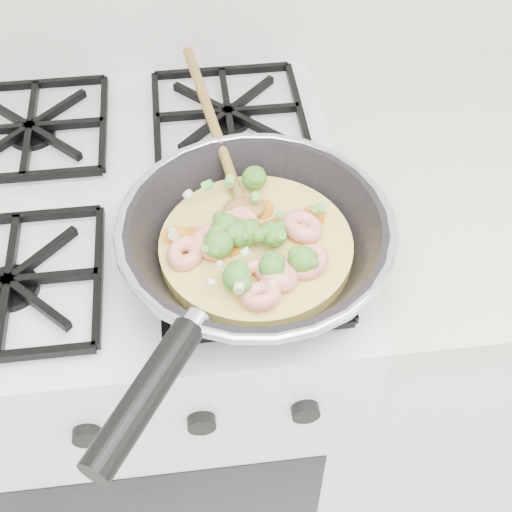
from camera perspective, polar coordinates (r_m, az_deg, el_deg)
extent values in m
cube|color=white|center=(1.35, -7.50, -8.99)|extent=(0.60, 0.60, 0.90)
cube|color=black|center=(0.99, -10.16, 5.28)|extent=(0.56, 0.56, 0.02)
torus|color=silver|center=(0.83, 0.00, 2.49)|extent=(0.34, 0.34, 0.01)
cylinder|color=black|center=(0.70, -9.07, -11.22)|extent=(0.12, 0.17, 0.03)
cylinder|color=#E3CD63|center=(0.86, 0.00, 0.72)|extent=(0.24, 0.24, 0.02)
ellipsoid|color=olive|center=(0.87, -0.99, 3.93)|extent=(0.05, 0.06, 0.02)
cylinder|color=olive|center=(0.96, -3.56, 10.86)|extent=(0.06, 0.27, 0.07)
torus|color=#EBA28B|center=(0.85, 3.79, 2.41)|extent=(0.08, 0.08, 0.03)
torus|color=#EBA28B|center=(0.84, -3.59, 1.13)|extent=(0.07, 0.07, 0.02)
torus|color=#EBA28B|center=(0.86, -1.20, 2.66)|extent=(0.06, 0.06, 0.02)
torus|color=#EBA28B|center=(0.78, 0.37, -3.30)|extent=(0.05, 0.05, 0.03)
torus|color=#EBA28B|center=(0.82, 4.24, -0.47)|extent=(0.07, 0.07, 0.02)
torus|color=#EBA28B|center=(0.80, -0.11, -1.81)|extent=(0.07, 0.07, 0.03)
torus|color=#EBA28B|center=(0.85, -1.74, 2.34)|extent=(0.07, 0.07, 0.03)
torus|color=#EBA28B|center=(0.80, 1.83, -1.51)|extent=(0.07, 0.07, 0.03)
torus|color=#EBA28B|center=(0.81, 1.29, -1.03)|extent=(0.07, 0.07, 0.03)
torus|color=#EBA28B|center=(0.83, -5.78, 0.23)|extent=(0.07, 0.07, 0.02)
ellipsoid|color=#518F2F|center=(0.79, -1.56, -1.75)|extent=(0.04, 0.04, 0.03)
ellipsoid|color=#518F2F|center=(0.83, 1.27, 1.84)|extent=(0.04, 0.04, 0.03)
ellipsoid|color=#518F2F|center=(0.90, -0.14, 6.37)|extent=(0.04, 0.04, 0.03)
ellipsoid|color=#518F2F|center=(0.80, 3.85, -0.28)|extent=(0.04, 0.04, 0.03)
ellipsoid|color=#518F2F|center=(0.80, 1.31, -0.88)|extent=(0.04, 0.04, 0.03)
ellipsoid|color=#518F2F|center=(0.83, 1.53, 1.70)|extent=(0.04, 0.04, 0.03)
ellipsoid|color=#518F2F|center=(0.83, -1.38, 1.79)|extent=(0.04, 0.04, 0.03)
ellipsoid|color=#518F2F|center=(0.84, -2.48, 2.37)|extent=(0.04, 0.04, 0.03)
ellipsoid|color=#518F2F|center=(0.83, -0.64, 1.96)|extent=(0.04, 0.04, 0.03)
ellipsoid|color=#518F2F|center=(0.82, -3.08, 0.96)|extent=(0.05, 0.05, 0.03)
cylinder|color=orange|center=(0.86, -5.39, 1.61)|extent=(0.03, 0.03, 0.00)
cylinder|color=orange|center=(0.88, 4.99, 3.30)|extent=(0.04, 0.04, 0.01)
cylinder|color=orange|center=(0.86, -6.69, 1.52)|extent=(0.04, 0.04, 0.01)
cylinder|color=orange|center=(0.84, -2.09, 0.64)|extent=(0.04, 0.04, 0.01)
cylinder|color=orange|center=(0.85, 3.90, 1.62)|extent=(0.04, 0.04, 0.01)
cylinder|color=orange|center=(0.87, 1.33, 2.61)|extent=(0.05, 0.05, 0.01)
cylinder|color=orange|center=(0.88, 4.73, 3.44)|extent=(0.04, 0.04, 0.01)
cylinder|color=orange|center=(0.85, -1.84, 1.32)|extent=(0.04, 0.04, 0.01)
cylinder|color=orange|center=(0.87, -2.69, 2.62)|extent=(0.04, 0.04, 0.01)
cylinder|color=orange|center=(0.88, 0.42, 3.79)|extent=(0.04, 0.04, 0.01)
cylinder|color=beige|center=(0.78, -3.73, -2.14)|extent=(0.01, 0.01, 0.01)
cylinder|color=#67C54F|center=(0.81, -4.05, 0.60)|extent=(0.01, 0.01, 0.01)
cylinder|color=#67C54F|center=(0.86, 1.96, 3.31)|extent=(0.01, 0.01, 0.01)
cylinder|color=beige|center=(0.79, -3.04, -0.78)|extent=(0.01, 0.01, 0.01)
cylinder|color=#67C54F|center=(0.82, 1.95, 1.64)|extent=(0.01, 0.01, 0.01)
cylinder|color=beige|center=(0.87, -5.51, 4.95)|extent=(0.01, 0.01, 0.01)
cylinder|color=#67C54F|center=(0.86, -0.06, 4.78)|extent=(0.01, 0.01, 0.01)
cylinder|color=#67C54F|center=(0.88, -3.99, 5.78)|extent=(0.01, 0.01, 0.01)
cylinder|color=beige|center=(0.76, -1.41, -2.66)|extent=(0.01, 0.01, 0.01)
cylinder|color=beige|center=(0.80, -0.83, 0.33)|extent=(0.01, 0.01, 0.01)
cylinder|color=#67C54F|center=(0.87, 5.09, 3.88)|extent=(0.01, 0.01, 0.01)
cylinder|color=beige|center=(0.78, 1.34, -2.18)|extent=(0.01, 0.01, 0.01)
cylinder|color=#67C54F|center=(0.89, -0.06, 6.59)|extent=(0.01, 0.01, 0.01)
cylinder|color=#67C54F|center=(0.88, -2.17, 6.13)|extent=(0.01, 0.01, 0.01)
cylinder|color=beige|center=(0.84, -6.84, 1.83)|extent=(0.01, 0.01, 0.01)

